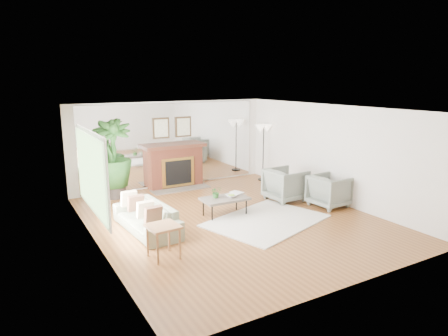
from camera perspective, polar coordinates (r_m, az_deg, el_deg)
ground at (r=9.17m, az=1.21°, el=-7.30°), size 7.00×7.00×0.00m
wall_left at (r=7.77m, az=-18.04°, el=-1.96°), size 0.02×7.00×2.50m
wall_right at (r=10.66m, az=15.17°, el=2.01°), size 0.02×7.00×2.50m
wall_back at (r=11.91m, az=-7.45°, el=3.40°), size 6.00×0.02×2.50m
mirror_panel at (r=11.89m, az=-7.41°, el=3.39°), size 5.40×0.04×2.40m
window_panel at (r=8.13m, az=-18.47°, el=-0.63°), size 0.04×2.40×1.50m
fireplace at (r=11.81m, az=-6.94°, el=0.42°), size 1.85×0.83×2.05m
area_rug at (r=9.09m, az=6.07°, el=-7.48°), size 3.02×2.54×0.03m
coffee_table at (r=9.29m, az=0.12°, el=-4.47°), size 1.09×0.64×0.43m
sofa at (r=8.57m, az=-11.03°, el=-6.95°), size 0.91×2.02×0.57m
armchair_back at (r=10.58m, az=8.80°, el=-2.35°), size 0.97×0.95×0.85m
armchair_front at (r=10.31m, az=14.82°, el=-3.16°), size 0.93×0.91×0.80m
side_table at (r=7.19m, az=-8.69°, el=-8.83°), size 0.57×0.57×0.61m
potted_ficus at (r=10.99m, az=-15.64°, el=1.59°), size 1.28×1.28×2.09m
floor_lamp at (r=12.43m, az=5.68°, el=5.01°), size 0.57×0.32×1.76m
tabletop_plant at (r=9.25m, az=-1.15°, el=-3.46°), size 0.26×0.23×0.27m
fruit_bowl at (r=9.32m, az=1.06°, el=-3.98°), size 0.30×0.30×0.07m
book at (r=9.58m, az=1.42°, el=-3.65°), size 0.30×0.35×0.02m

